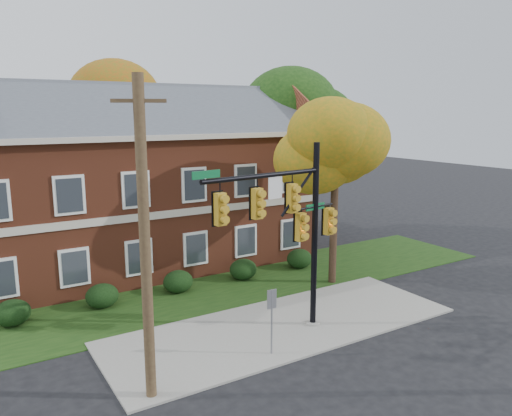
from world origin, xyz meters
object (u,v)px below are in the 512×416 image
hedge_far_right (299,259)px  tree_far_rear (116,103)px  utility_pole (145,243)px  traffic_signal (291,220)px  hedge_left (102,296)px  hedge_center (178,282)px  hedge_far_left (12,313)px  apartment_building (137,174)px  hedge_right (243,269)px  sign_post (272,311)px  tree_right_rear (299,114)px  tree_near_right (342,147)px

hedge_far_right → tree_far_rear: size_ratio=0.12×
tree_far_rear → utility_pole: tree_far_rear is taller
traffic_signal → hedge_left: bearing=120.9°
tree_far_rear → traffic_signal: tree_far_rear is taller
hedge_center → tree_far_rear: 15.57m
hedge_far_left → hedge_left: size_ratio=1.00×
traffic_signal → apartment_building: bearing=90.1°
hedge_right → sign_post: size_ratio=0.59×
traffic_signal → tree_right_rear: bearing=44.1°
traffic_signal → utility_pole: size_ratio=0.77×
hedge_far_right → traffic_signal: traffic_signal is taller
tree_right_rear → traffic_signal: size_ratio=1.48×
hedge_left → tree_near_right: (10.72, -2.83, 6.14)m
hedge_far_right → tree_right_rear: tree_right_rear is taller
apartment_building → sign_post: (0.32, -12.66, -3.36)m
tree_far_rear → utility_pole: bearing=-104.7°
hedge_far_left → traffic_signal: 11.55m
sign_post → hedge_far_left: bearing=138.2°
hedge_center → hedge_far_right: bearing=0.0°
hedge_far_right → tree_far_rear: 16.51m
tree_far_rear → tree_near_right: bearing=-69.7°
hedge_left → utility_pole: 8.79m
apartment_building → hedge_far_right: (7.00, -5.25, -4.46)m
hedge_center → utility_pole: (-4.12, -7.70, 4.18)m
hedge_center → hedge_left: bearing=180.0°
utility_pole → sign_post: utility_pole is taller
hedge_center → utility_pole: size_ratio=0.15×
apartment_building → hedge_left: (-3.50, -5.25, -4.46)m
hedge_far_right → sign_post: (-6.68, -7.40, 1.10)m
apartment_building → utility_pole: size_ratio=2.02×
hedge_left → traffic_signal: traffic_signal is taller
tree_near_right → sign_post: (-6.91, -4.57, -5.05)m
hedge_left → tree_right_rear: tree_right_rear is taller
hedge_far_right → hedge_right: bearing=180.0°
sign_post → tree_near_right: bearing=37.1°
apartment_building → hedge_far_left: apartment_building is taller
tree_near_right → hedge_center: bearing=158.6°
hedge_right → traffic_signal: (-1.73, -6.41, 3.93)m
hedge_far_left → sign_post: size_ratio=0.59×
sign_post → traffic_signal: bearing=38.0°
hedge_left → tree_far_rear: tree_far_rear is taller
apartment_building → tree_near_right: (7.22, -8.09, 1.68)m
hedge_right → hedge_far_right: same height
tree_far_rear → hedge_right: bearing=-80.6°
hedge_left → hedge_center: size_ratio=1.00×
tree_near_right → utility_pole: size_ratio=0.92×
hedge_far_left → apartment_building: bearing=36.9°
hedge_right → traffic_signal: traffic_signal is taller
hedge_center → traffic_signal: (1.77, -6.41, 3.93)m
hedge_right → utility_pole: size_ratio=0.15×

